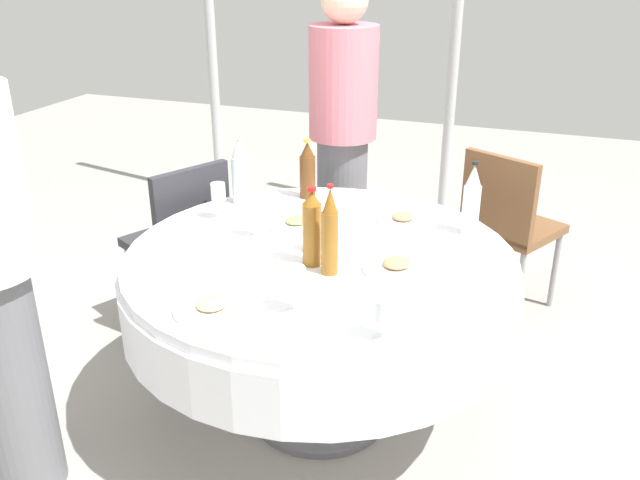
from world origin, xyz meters
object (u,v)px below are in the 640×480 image
(bottle_clear_outer, at_px, (239,172))
(wine_glass_south, at_px, (255,213))
(wine_glass_right, at_px, (384,310))
(person_west, at_px, (343,140))
(bottle_amber_east, at_px, (330,233))
(chair_right, at_px, (183,234))
(bottle_brown_front, at_px, (307,171))
(plate_north, at_px, (297,223))
(plate_inner, at_px, (403,220))
(bottle_clear_mid, at_px, (472,201))
(wine_glass_near, at_px, (218,194))
(dining_table, at_px, (320,287))
(wine_glass_front, at_px, (321,229))
(plate_south, at_px, (213,307))
(chair_near, at_px, (507,220))
(plate_far, at_px, (396,266))
(bottle_amber_west, at_px, (312,229))
(wine_glass_east, at_px, (294,281))

(bottle_clear_outer, xyz_separation_m, wine_glass_south, (0.32, 0.22, -0.04))
(wine_glass_right, bearing_deg, person_west, -157.73)
(bottle_amber_east, height_order, chair_right, bottle_amber_east)
(bottle_brown_front, height_order, plate_north, bottle_brown_front)
(plate_north, relative_size, plate_inner, 1.01)
(bottle_brown_front, bearing_deg, wine_glass_right, 31.24)
(bottle_clear_mid, bearing_deg, wine_glass_south, -67.91)
(bottle_clear_outer, relative_size, person_west, 0.18)
(wine_glass_near, height_order, chair_right, wine_glass_near)
(dining_table, bearing_deg, chair_right, -116.16)
(wine_glass_front, relative_size, plate_south, 0.55)
(bottle_amber_east, distance_m, wine_glass_right, 0.46)
(plate_north, xyz_separation_m, chair_near, (-0.93, 0.77, -0.23))
(plate_north, bearing_deg, person_west, -174.91)
(wine_glass_near, bearing_deg, chair_near, 131.17)
(bottle_clear_mid, distance_m, wine_glass_right, 0.88)
(dining_table, xyz_separation_m, bottle_brown_front, (-0.54, -0.26, 0.27))
(bottle_clear_outer, bearing_deg, chair_near, 124.63)
(wine_glass_near, relative_size, chair_near, 0.18)
(bottle_amber_east, distance_m, wine_glass_near, 0.68)
(wine_glass_front, xyz_separation_m, plate_south, (0.52, -0.18, -0.09))
(plate_north, height_order, plate_far, same)
(plate_south, bearing_deg, bottle_clear_outer, -159.26)
(wine_glass_near, relative_size, plate_north, 0.70)
(plate_far, relative_size, chair_right, 0.28)
(bottle_amber_west, height_order, bottle_clear_mid, bottle_clear_mid)
(plate_inner, relative_size, person_west, 0.13)
(plate_far, xyz_separation_m, person_west, (-1.07, -0.55, 0.13))
(bottle_clear_outer, height_order, plate_north, bottle_clear_outer)
(bottle_brown_front, height_order, wine_glass_south, bottle_brown_front)
(dining_table, height_order, bottle_clear_mid, bottle_clear_mid)
(bottle_clear_outer, distance_m, wine_glass_south, 0.39)
(bottle_amber_west, relative_size, bottle_brown_front, 1.08)
(plate_north, distance_m, chair_near, 1.23)
(plate_far, distance_m, chair_near, 1.23)
(bottle_amber_west, relative_size, wine_glass_south, 1.98)
(dining_table, relative_size, bottle_clear_outer, 4.87)
(bottle_clear_mid, xyz_separation_m, wine_glass_front, (0.37, -0.49, -0.04))
(plate_inner, bearing_deg, bottle_amber_west, -23.45)
(bottle_clear_outer, xyz_separation_m, bottle_amber_east, (0.52, 0.60, 0.01))
(bottle_clear_outer, bearing_deg, bottle_amber_west, 47.31)
(bottle_clear_outer, xyz_separation_m, person_west, (-0.65, 0.26, -0.00))
(wine_glass_east, bearing_deg, wine_glass_front, -170.91)
(bottle_amber_west, xyz_separation_m, plate_north, (-0.31, -0.18, -0.13))
(wine_glass_right, bearing_deg, chair_right, -126.77)
(wine_glass_near, bearing_deg, plate_north, 96.17)
(wine_glass_front, bearing_deg, plate_south, -18.59)
(bottle_clear_outer, distance_m, bottle_brown_front, 0.30)
(wine_glass_south, bearing_deg, bottle_brown_front, 175.94)
(plate_inner, relative_size, chair_right, 0.25)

